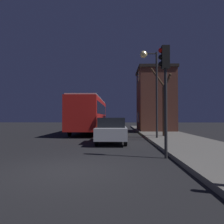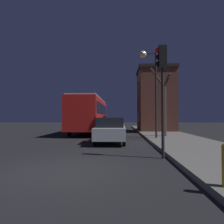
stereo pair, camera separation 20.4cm
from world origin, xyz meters
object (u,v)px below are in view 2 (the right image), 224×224
at_px(bare_tree, 164,105).
at_px(car_mid_lane, 114,126).
at_px(traffic_light, 162,77).
at_px(car_near_lane, 111,130).
at_px(streetlamp, 149,74).
at_px(bus, 90,113).

relative_size(bare_tree, car_mid_lane, 1.12).
bearing_deg(traffic_light, car_near_lane, 114.03).
distance_m(streetlamp, bare_tree, 2.95).
height_order(bus, car_near_lane, bus).
distance_m(streetlamp, traffic_light, 6.85).
bearing_deg(car_near_lane, traffic_light, -65.97).
relative_size(traffic_light, bus, 0.37).
distance_m(streetlamp, car_near_lane, 4.94).
xyz_separation_m(bare_tree, car_mid_lane, (-3.91, 4.14, -1.73)).
bearing_deg(car_mid_lane, bare_tree, -46.68).
bearing_deg(bus, streetlamp, -53.34).
bearing_deg(car_mid_lane, traffic_light, -79.95).
xyz_separation_m(traffic_light, bare_tree, (1.71, 8.24, -0.64)).
bearing_deg(car_near_lane, bare_tree, 39.48).
height_order(traffic_light, bus, traffic_light).
height_order(streetlamp, bus, streetlamp).
relative_size(bus, car_near_lane, 2.64).
bearing_deg(car_near_lane, streetlamp, 32.51).
relative_size(streetlamp, bus, 0.51).
distance_m(traffic_light, car_mid_lane, 12.80).
bearing_deg(bare_tree, car_near_lane, -140.52).
bearing_deg(traffic_light, bus, 109.21).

